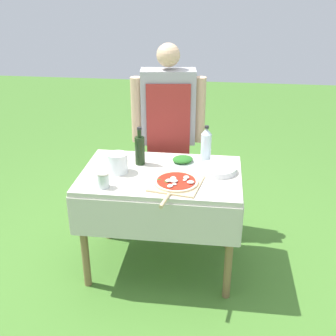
{
  "coord_description": "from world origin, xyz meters",
  "views": [
    {
      "loc": [
        0.38,
        -2.6,
        2.04
      ],
      "look_at": [
        0.05,
        0.0,
        0.82
      ],
      "focal_mm": 45.0,
      "sensor_mm": 36.0,
      "label": 1
    }
  ],
  "objects_px": {
    "pizza_on_peel": "(176,183)",
    "plate_stack": "(218,169)",
    "oil_bottle": "(140,150)",
    "herb_container": "(183,160)",
    "water_bottle": "(206,145)",
    "mixing_tub": "(118,163)",
    "prep_table": "(161,188)",
    "sauce_jar": "(103,181)",
    "person_cook": "(168,125)"
  },
  "relations": [
    {
      "from": "oil_bottle",
      "to": "mixing_tub",
      "type": "distance_m",
      "value": 0.2
    },
    {
      "from": "person_cook",
      "to": "mixing_tub",
      "type": "relative_size",
      "value": 11.32
    },
    {
      "from": "prep_table",
      "to": "sauce_jar",
      "type": "distance_m",
      "value": 0.46
    },
    {
      "from": "water_bottle",
      "to": "sauce_jar",
      "type": "height_order",
      "value": "water_bottle"
    },
    {
      "from": "prep_table",
      "to": "pizza_on_peel",
      "type": "height_order",
      "value": "pizza_on_peel"
    },
    {
      "from": "water_bottle",
      "to": "herb_container",
      "type": "distance_m",
      "value": 0.2
    },
    {
      "from": "mixing_tub",
      "to": "water_bottle",
      "type": "bearing_deg",
      "value": 23.39
    },
    {
      "from": "sauce_jar",
      "to": "prep_table",
      "type": "bearing_deg",
      "value": 37.51
    },
    {
      "from": "prep_table",
      "to": "person_cook",
      "type": "height_order",
      "value": "person_cook"
    },
    {
      "from": "pizza_on_peel",
      "to": "herb_container",
      "type": "bearing_deg",
      "value": 98.54
    },
    {
      "from": "prep_table",
      "to": "plate_stack",
      "type": "distance_m",
      "value": 0.42
    },
    {
      "from": "mixing_tub",
      "to": "prep_table",
      "type": "bearing_deg",
      "value": 4.67
    },
    {
      "from": "pizza_on_peel",
      "to": "plate_stack",
      "type": "relative_size",
      "value": 1.95
    },
    {
      "from": "plate_stack",
      "to": "pizza_on_peel",
      "type": "bearing_deg",
      "value": -139.15
    },
    {
      "from": "oil_bottle",
      "to": "water_bottle",
      "type": "xyz_separation_m",
      "value": [
        0.47,
        0.1,
        0.02
      ]
    },
    {
      "from": "person_cook",
      "to": "sauce_jar",
      "type": "height_order",
      "value": "person_cook"
    },
    {
      "from": "sauce_jar",
      "to": "pizza_on_peel",
      "type": "bearing_deg",
      "value": 11.04
    },
    {
      "from": "oil_bottle",
      "to": "herb_container",
      "type": "xyz_separation_m",
      "value": [
        0.3,
        0.06,
        -0.09
      ]
    },
    {
      "from": "herb_container",
      "to": "pizza_on_peel",
      "type": "bearing_deg",
      "value": -91.75
    },
    {
      "from": "prep_table",
      "to": "mixing_tub",
      "type": "distance_m",
      "value": 0.35
    },
    {
      "from": "water_bottle",
      "to": "plate_stack",
      "type": "distance_m",
      "value": 0.22
    },
    {
      "from": "prep_table",
      "to": "mixing_tub",
      "type": "xyz_separation_m",
      "value": [
        -0.3,
        -0.02,
        0.19
      ]
    },
    {
      "from": "water_bottle",
      "to": "prep_table",
      "type": "bearing_deg",
      "value": -141.97
    },
    {
      "from": "person_cook",
      "to": "mixing_tub",
      "type": "bearing_deg",
      "value": 58.31
    },
    {
      "from": "water_bottle",
      "to": "mixing_tub",
      "type": "xyz_separation_m",
      "value": [
        -0.59,
        -0.26,
        -0.06
      ]
    },
    {
      "from": "prep_table",
      "to": "oil_bottle",
      "type": "distance_m",
      "value": 0.31
    },
    {
      "from": "plate_stack",
      "to": "mixing_tub",
      "type": "bearing_deg",
      "value": -172.63
    },
    {
      "from": "person_cook",
      "to": "herb_container",
      "type": "distance_m",
      "value": 0.44
    },
    {
      "from": "person_cook",
      "to": "herb_container",
      "type": "height_order",
      "value": "person_cook"
    },
    {
      "from": "herb_container",
      "to": "mixing_tub",
      "type": "height_order",
      "value": "mixing_tub"
    },
    {
      "from": "person_cook",
      "to": "herb_container",
      "type": "xyz_separation_m",
      "value": [
        0.16,
        -0.39,
        -0.12
      ]
    },
    {
      "from": "person_cook",
      "to": "pizza_on_peel",
      "type": "distance_m",
      "value": 0.78
    },
    {
      "from": "pizza_on_peel",
      "to": "oil_bottle",
      "type": "height_order",
      "value": "oil_bottle"
    },
    {
      "from": "oil_bottle",
      "to": "plate_stack",
      "type": "relative_size",
      "value": 1.09
    },
    {
      "from": "oil_bottle",
      "to": "water_bottle",
      "type": "relative_size",
      "value": 1.01
    },
    {
      "from": "sauce_jar",
      "to": "mixing_tub",
      "type": "bearing_deg",
      "value": 80.07
    },
    {
      "from": "oil_bottle",
      "to": "pizza_on_peel",
      "type": "bearing_deg",
      "value": -45.75
    },
    {
      "from": "oil_bottle",
      "to": "mixing_tub",
      "type": "relative_size",
      "value": 2.02
    },
    {
      "from": "water_bottle",
      "to": "sauce_jar",
      "type": "bearing_deg",
      "value": -142.25
    },
    {
      "from": "herb_container",
      "to": "prep_table",
      "type": "bearing_deg",
      "value": -125.1
    },
    {
      "from": "prep_table",
      "to": "water_bottle",
      "type": "bearing_deg",
      "value": 38.03
    },
    {
      "from": "prep_table",
      "to": "sauce_jar",
      "type": "relative_size",
      "value": 10.84
    },
    {
      "from": "plate_stack",
      "to": "oil_bottle",
      "type": "bearing_deg",
      "value": 173.28
    },
    {
      "from": "oil_bottle",
      "to": "herb_container",
      "type": "relative_size",
      "value": 1.26
    },
    {
      "from": "person_cook",
      "to": "water_bottle",
      "type": "relative_size",
      "value": 5.67
    },
    {
      "from": "pizza_on_peel",
      "to": "herb_container",
      "type": "height_order",
      "value": "same"
    },
    {
      "from": "mixing_tub",
      "to": "sauce_jar",
      "type": "distance_m",
      "value": 0.24
    },
    {
      "from": "pizza_on_peel",
      "to": "water_bottle",
      "type": "relative_size",
      "value": 1.81
    },
    {
      "from": "prep_table",
      "to": "mixing_tub",
      "type": "bearing_deg",
      "value": -175.33
    },
    {
      "from": "pizza_on_peel",
      "to": "sauce_jar",
      "type": "xyz_separation_m",
      "value": [
        -0.46,
        -0.09,
        0.03
      ]
    }
  ]
}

